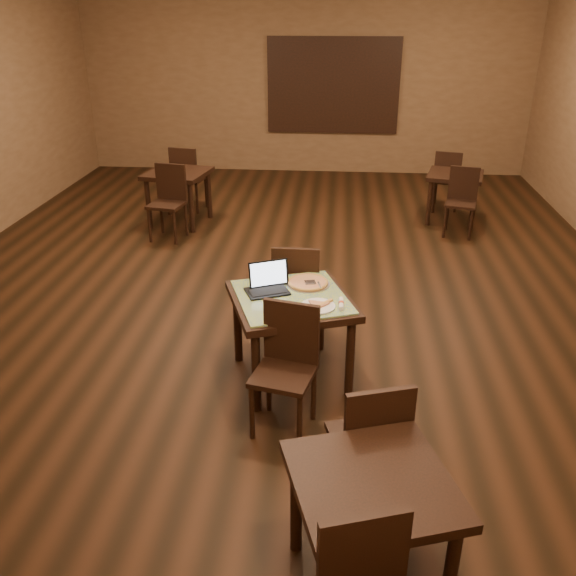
# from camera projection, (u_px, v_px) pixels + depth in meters

# --- Properties ---
(ground) EXTENTS (10.00, 10.00, 0.00)m
(ground) POSITION_uv_depth(u_px,v_px,m) (278.00, 279.00, 7.04)
(ground) COLOR black
(ground) RESTS_ON ground
(wall_back) EXTENTS (8.00, 0.02, 3.00)m
(wall_back) POSITION_uv_depth(u_px,v_px,m) (305.00, 88.00, 10.90)
(wall_back) COLOR olive
(wall_back) RESTS_ON ground
(wall_front) EXTENTS (8.00, 0.02, 3.00)m
(wall_front) POSITION_uv_depth(u_px,v_px,m) (112.00, 501.00, 1.89)
(wall_front) COLOR olive
(wall_front) RESTS_ON ground
(mural) EXTENTS (2.34, 0.05, 1.64)m
(mural) POSITION_uv_depth(u_px,v_px,m) (333.00, 86.00, 10.81)
(mural) COLOR #295596
(mural) RESTS_ON wall_back
(tiled_table) EXTENTS (1.18, 1.18, 0.76)m
(tiled_table) POSITION_uv_depth(u_px,v_px,m) (291.00, 308.00, 4.93)
(tiled_table) COLOR black
(tiled_table) RESTS_ON ground
(chair_main_near) EXTENTS (0.50, 0.50, 0.97)m
(chair_main_near) POSITION_uv_depth(u_px,v_px,m) (287.00, 360.00, 4.42)
(chair_main_near) COLOR black
(chair_main_near) RESTS_ON ground
(chair_main_far) EXTENTS (0.43, 0.43, 0.97)m
(chair_main_far) POSITION_uv_depth(u_px,v_px,m) (296.00, 288.00, 5.53)
(chair_main_far) COLOR black
(chair_main_far) RESTS_ON ground
(laptop) EXTENTS (0.40, 0.38, 0.23)m
(laptop) POSITION_uv_depth(u_px,v_px,m) (268.00, 283.00, 4.97)
(laptop) COLOR black
(laptop) RESTS_ON tiled_table
(plate) EXTENTS (0.27, 0.27, 0.01)m
(plate) POSITION_uv_depth(u_px,v_px,m) (318.00, 306.00, 4.70)
(plate) COLOR white
(plate) RESTS_ON tiled_table
(pizza_slice) EXTENTS (0.28, 0.28, 0.02)m
(pizza_slice) POSITION_uv_depth(u_px,v_px,m) (318.00, 305.00, 4.70)
(pizza_slice) COLOR #D0C48B
(pizza_slice) RESTS_ON plate
(pizza_pan) EXTENTS (0.37, 0.37, 0.01)m
(pizza_pan) POSITION_uv_depth(u_px,v_px,m) (308.00, 284.00, 5.09)
(pizza_pan) COLOR silver
(pizza_pan) RESTS_ON tiled_table
(pizza_whole) EXTENTS (0.34, 0.34, 0.02)m
(pizza_whole) POSITION_uv_depth(u_px,v_px,m) (308.00, 282.00, 5.08)
(pizza_whole) COLOR #D0C48B
(pizza_whole) RESTS_ON pizza_pan
(spatula) EXTENTS (0.13, 0.23, 0.01)m
(spatula) POSITION_uv_depth(u_px,v_px,m) (310.00, 282.00, 5.06)
(spatula) COLOR silver
(spatula) RESTS_ON pizza_whole
(napkin_roll) EXTENTS (0.04, 0.18, 0.04)m
(napkin_roll) POSITION_uv_depth(u_px,v_px,m) (341.00, 304.00, 4.72)
(napkin_roll) COLOR white
(napkin_roll) RESTS_ON tiled_table
(other_table_a) EXTENTS (0.90, 0.90, 0.70)m
(other_table_a) POSITION_uv_depth(u_px,v_px,m) (455.00, 182.00, 8.67)
(other_table_a) COLOR black
(other_table_a) RESTS_ON ground
(other_table_a_chair_near) EXTENTS (0.47, 0.47, 0.91)m
(other_table_a_chair_near) POSITION_uv_depth(u_px,v_px,m) (462.00, 197.00, 8.22)
(other_table_a_chair_near) COLOR black
(other_table_a_chair_near) RESTS_ON ground
(other_table_a_chair_far) EXTENTS (0.47, 0.47, 0.91)m
(other_table_a_chair_far) POSITION_uv_depth(u_px,v_px,m) (447.00, 177.00, 9.18)
(other_table_a_chair_far) COLOR black
(other_table_a_chair_far) RESTS_ON ground
(other_table_b) EXTENTS (0.94, 0.94, 0.76)m
(other_table_b) POSITION_uv_depth(u_px,v_px,m) (178.00, 180.00, 8.56)
(other_table_b) COLOR black
(other_table_b) RESTS_ON ground
(other_table_b_chair_near) EXTENTS (0.49, 0.49, 0.98)m
(other_table_b_chair_near) POSITION_uv_depth(u_px,v_px,m) (169.00, 197.00, 8.08)
(other_table_b_chair_near) COLOR black
(other_table_b_chair_near) RESTS_ON ground
(other_table_b_chair_far) EXTENTS (0.49, 0.49, 0.98)m
(other_table_b_chair_far) POSITION_uv_depth(u_px,v_px,m) (187.00, 175.00, 9.11)
(other_table_b_chair_far) COLOR black
(other_table_b_chair_far) RESTS_ON ground
(other_table_c) EXTENTS (0.99, 0.99, 0.74)m
(other_table_c) POSITION_uv_depth(u_px,v_px,m) (371.00, 498.00, 3.10)
(other_table_c) COLOR black
(other_table_c) RESTS_ON ground
(other_table_c_chair_far) EXTENTS (0.52, 0.52, 0.96)m
(other_table_c_chair_far) POSITION_uv_depth(u_px,v_px,m) (371.00, 439.00, 3.64)
(other_table_c_chair_far) COLOR black
(other_table_c_chair_far) RESTS_ON ground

